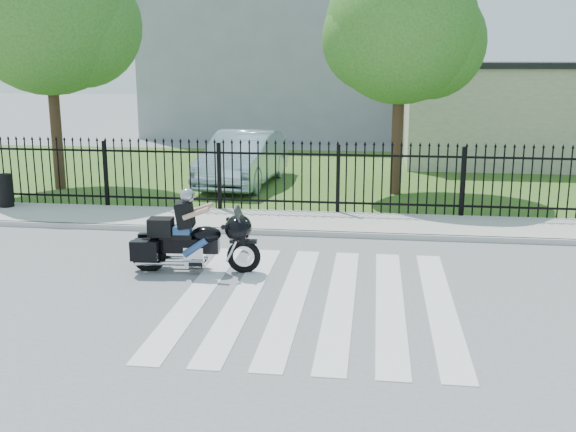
# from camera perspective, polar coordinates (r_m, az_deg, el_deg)

# --- Properties ---
(ground) EXTENTS (120.00, 120.00, 0.00)m
(ground) POSITION_cam_1_polar(r_m,az_deg,el_deg) (11.15, 2.40, -7.10)
(ground) COLOR slate
(ground) RESTS_ON ground
(crosswalk) EXTENTS (5.00, 5.50, 0.01)m
(crosswalk) POSITION_cam_1_polar(r_m,az_deg,el_deg) (11.15, 2.40, -7.07)
(crosswalk) COLOR silver
(crosswalk) RESTS_ON ground
(sidewalk) EXTENTS (40.00, 2.00, 0.12)m
(sidewalk) POSITION_cam_1_polar(r_m,az_deg,el_deg) (15.90, 4.00, -0.64)
(sidewalk) COLOR #ADAAA3
(sidewalk) RESTS_ON ground
(curb) EXTENTS (40.00, 0.12, 0.12)m
(curb) POSITION_cam_1_polar(r_m,az_deg,el_deg) (14.94, 3.76, -1.56)
(curb) COLOR #ADAAA3
(curb) RESTS_ON ground
(grass_strip) EXTENTS (40.00, 12.00, 0.02)m
(grass_strip) POSITION_cam_1_polar(r_m,az_deg,el_deg) (22.76, 5.08, 3.45)
(grass_strip) COLOR #355C1F
(grass_strip) RESTS_ON ground
(iron_fence) EXTENTS (26.00, 0.04, 1.80)m
(iron_fence) POSITION_cam_1_polar(r_m,az_deg,el_deg) (16.70, 4.26, 2.99)
(iron_fence) COLOR black
(iron_fence) RESTS_ON ground
(tree_left) EXTENTS (4.80, 4.80, 7.58)m
(tree_left) POSITION_cam_1_polar(r_m,az_deg,el_deg) (21.15, -19.74, 16.05)
(tree_left) COLOR #382316
(tree_left) RESTS_ON ground
(tree_mid) EXTENTS (4.20, 4.20, 6.78)m
(tree_mid) POSITION_cam_1_polar(r_m,az_deg,el_deg) (19.44, 9.56, 15.43)
(tree_mid) COLOR #382316
(tree_mid) RESTS_ON ground
(building_low) EXTENTS (10.00, 6.00, 3.50)m
(building_low) POSITION_cam_1_polar(r_m,az_deg,el_deg) (27.19, 20.59, 7.97)
(building_low) COLOR beige
(building_low) RESTS_ON ground
(building_low_roof) EXTENTS (10.20, 6.20, 0.20)m
(building_low_roof) POSITION_cam_1_polar(r_m,az_deg,el_deg) (27.11, 20.91, 11.85)
(building_low_roof) COLOR black
(building_low_roof) RESTS_ON building_low
(building_tall) EXTENTS (15.00, 10.00, 12.00)m
(building_tall) POSITION_cam_1_polar(r_m,az_deg,el_deg) (36.68, 1.38, 16.61)
(building_tall) COLOR #97999F
(building_tall) RESTS_ON ground
(motorcycle_rider) EXTENTS (2.43, 0.83, 1.61)m
(motorcycle_rider) POSITION_cam_1_polar(r_m,az_deg,el_deg) (12.51, -8.19, -1.77)
(motorcycle_rider) COLOR black
(motorcycle_rider) RESTS_ON ground
(parked_car) EXTENTS (2.17, 5.12, 1.64)m
(parked_car) POSITION_cam_1_polar(r_m,az_deg,el_deg) (20.84, -3.80, 4.88)
(parked_car) COLOR #ACC5D8
(parked_car) RESTS_ON grass_strip
(litter_bin) EXTENTS (0.50, 0.50, 0.84)m
(litter_bin) POSITION_cam_1_polar(r_m,az_deg,el_deg) (18.79, -22.82, 2.01)
(litter_bin) COLOR black
(litter_bin) RESTS_ON sidewalk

